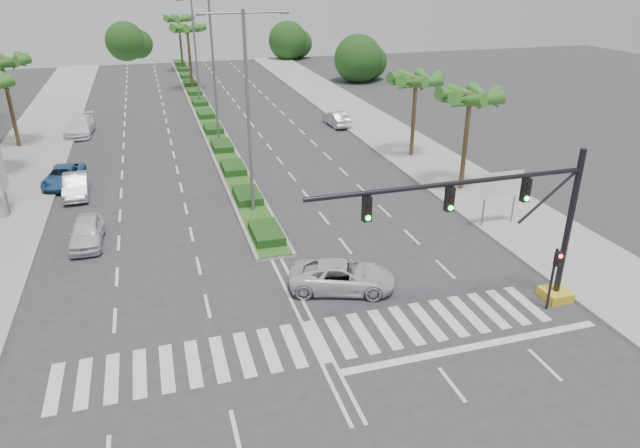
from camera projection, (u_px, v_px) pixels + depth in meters
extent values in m
plane|color=#333335|center=(317.00, 341.00, 23.39)|extent=(160.00, 160.00, 0.00)
cube|color=gray|center=(430.00, 162.00, 44.83)|extent=(6.00, 120.00, 0.15)
cube|color=gray|center=(4.00, 204.00, 36.84)|extent=(6.00, 120.00, 0.15)
cube|color=gray|center=(201.00, 107.00, 62.67)|extent=(2.20, 75.00, 0.20)
cube|color=#2D5E20|center=(201.00, 106.00, 62.62)|extent=(1.80, 75.00, 0.04)
cube|color=gold|center=(555.00, 294.00, 26.33)|extent=(1.20, 1.20, 0.45)
cylinder|color=black|center=(569.00, 226.00, 24.90)|extent=(0.28, 0.28, 7.00)
cylinder|color=black|center=(451.00, 184.00, 22.26)|extent=(12.00, 0.20, 0.20)
cylinder|color=black|center=(547.00, 197.00, 23.92)|extent=(2.53, 0.12, 2.15)
cube|color=black|center=(526.00, 190.00, 23.45)|extent=(0.32, 0.24, 1.00)
cylinder|color=#19E533|center=(527.00, 199.00, 23.46)|extent=(0.20, 0.06, 0.20)
cube|color=black|center=(450.00, 199.00, 22.53)|extent=(0.32, 0.24, 1.00)
cylinder|color=#19E533|center=(451.00, 208.00, 22.54)|extent=(0.20, 0.06, 0.20)
cube|color=black|center=(367.00, 209.00, 21.61)|extent=(0.32, 0.24, 1.00)
cylinder|color=#19E533|center=(368.00, 218.00, 21.62)|extent=(0.20, 0.06, 0.20)
cylinder|color=black|center=(552.00, 279.00, 25.04)|extent=(0.12, 0.12, 3.00)
cube|color=black|center=(558.00, 259.00, 24.46)|extent=(0.28, 0.22, 0.65)
cylinder|color=red|center=(561.00, 256.00, 24.27)|extent=(0.18, 0.05, 0.18)
cylinder|color=slate|center=(484.00, 206.00, 33.10)|extent=(0.10, 0.10, 2.80)
cylinder|color=slate|center=(514.00, 202.00, 33.62)|extent=(0.10, 0.10, 2.80)
cube|color=#0C6638|center=(502.00, 185.00, 32.87)|extent=(2.60, 0.08, 1.50)
cube|color=white|center=(502.00, 185.00, 32.83)|extent=(2.70, 0.02, 1.60)
cylinder|color=slate|center=(6.00, 195.00, 34.73)|extent=(0.12, 0.12, 2.80)
cube|color=white|center=(0.00, 170.00, 34.08)|extent=(0.18, 2.10, 2.70)
cube|color=#D8594C|center=(0.00, 170.00, 34.08)|extent=(0.12, 2.00, 2.60)
cylinder|color=brown|center=(10.00, 106.00, 47.29)|extent=(0.32, 0.32, 7.20)
sphere|color=brown|center=(1.00, 62.00, 45.85)|extent=(0.70, 0.70, 0.70)
cone|color=#2D6C22|center=(16.00, 63.00, 46.18)|extent=(0.90, 3.62, 1.50)
cone|color=#2D6C22|center=(12.00, 62.00, 46.83)|extent=(3.39, 2.96, 1.50)
cone|color=#2D6C22|center=(0.00, 62.00, 46.77)|extent=(3.73, 1.68, 1.50)
cone|color=#2D6C22|center=(8.00, 65.00, 45.32)|extent=(3.39, 2.96, 1.50)
cylinder|color=brown|center=(465.00, 144.00, 38.11)|extent=(0.32, 0.32, 6.50)
sphere|color=brown|center=(470.00, 97.00, 36.82)|extent=(0.70, 0.70, 0.70)
cone|color=#2D6C22|center=(485.00, 98.00, 37.15)|extent=(0.90, 3.62, 1.50)
cone|color=#2D6C22|center=(473.00, 95.00, 37.79)|extent=(3.39, 2.96, 1.50)
cone|color=#2D6C22|center=(458.00, 96.00, 37.73)|extent=(3.73, 1.68, 1.50)
cone|color=#2D6C22|center=(453.00, 98.00, 37.02)|extent=(2.38, 3.65, 1.50)
cone|color=#2D6C22|center=(460.00, 101.00, 36.18)|extent=(2.38, 3.65, 1.50)
cone|color=#2D6C22|center=(475.00, 102.00, 35.86)|extent=(3.73, 1.68, 1.50)
cone|color=#2D6C22|center=(487.00, 101.00, 36.29)|extent=(3.39, 2.96, 1.50)
cylinder|color=brown|center=(413.00, 119.00, 45.16)|extent=(0.32, 0.32, 6.20)
sphere|color=brown|center=(416.00, 81.00, 43.93)|extent=(0.70, 0.70, 0.70)
cone|color=#2D6C22|center=(429.00, 81.00, 44.26)|extent=(0.90, 3.62, 1.50)
cone|color=#2D6C22|center=(419.00, 80.00, 44.90)|extent=(3.39, 2.96, 1.50)
cone|color=#2D6C22|center=(407.00, 80.00, 44.84)|extent=(3.73, 1.68, 1.50)
cone|color=#2D6C22|center=(402.00, 81.00, 44.13)|extent=(2.38, 3.65, 1.50)
cone|color=#2D6C22|center=(407.00, 84.00, 43.29)|extent=(2.38, 3.65, 1.50)
cone|color=#2D6C22|center=(419.00, 84.00, 42.97)|extent=(3.73, 1.68, 1.50)
cone|color=#2D6C22|center=(429.00, 83.00, 43.40)|extent=(3.39, 2.96, 1.50)
cylinder|color=brown|center=(190.00, 60.00, 69.91)|extent=(0.32, 0.32, 7.50)
sphere|color=brown|center=(187.00, 29.00, 68.42)|extent=(0.70, 0.70, 0.70)
cone|color=#2D6C22|center=(196.00, 29.00, 68.75)|extent=(0.90, 3.62, 1.50)
cone|color=#2D6C22|center=(192.00, 29.00, 69.39)|extent=(3.39, 2.96, 1.50)
cone|color=#2D6C22|center=(184.00, 29.00, 69.33)|extent=(3.73, 1.68, 1.50)
cone|color=#2D6C22|center=(179.00, 29.00, 68.61)|extent=(2.38, 3.65, 1.50)
cone|color=#2D6C22|center=(179.00, 30.00, 67.78)|extent=(2.38, 3.65, 1.50)
cone|color=#2D6C22|center=(186.00, 30.00, 67.46)|extent=(3.73, 1.68, 1.50)
cone|color=#2D6C22|center=(194.00, 30.00, 67.89)|extent=(3.39, 2.96, 1.50)
cylinder|color=brown|center=(181.00, 46.00, 83.02)|extent=(0.32, 0.32, 7.50)
sphere|color=brown|center=(178.00, 19.00, 81.52)|extent=(0.70, 0.70, 0.70)
cone|color=#2D6C22|center=(186.00, 20.00, 81.85)|extent=(0.90, 3.62, 1.50)
cone|color=#2D6C22|center=(183.00, 19.00, 82.49)|extent=(3.39, 2.96, 1.50)
cone|color=#2D6C22|center=(176.00, 19.00, 82.44)|extent=(3.73, 1.68, 1.50)
cone|color=#2D6C22|center=(171.00, 20.00, 81.72)|extent=(2.38, 3.65, 1.50)
cone|color=#2D6C22|center=(172.00, 20.00, 80.89)|extent=(2.38, 3.65, 1.50)
cone|color=#2D6C22|center=(177.00, 20.00, 80.56)|extent=(3.73, 1.68, 1.50)
cone|color=#2D6C22|center=(184.00, 20.00, 80.99)|extent=(3.39, 2.96, 1.50)
cylinder|color=slate|center=(249.00, 119.00, 33.17)|extent=(0.20, 0.20, 12.00)
cylinder|color=slate|center=(221.00, 13.00, 30.48)|extent=(2.40, 0.10, 0.10)
cylinder|color=slate|center=(265.00, 12.00, 31.11)|extent=(2.40, 0.10, 0.10)
cube|color=slate|center=(200.00, 15.00, 30.21)|extent=(0.50, 0.25, 0.12)
cube|color=slate|center=(285.00, 13.00, 31.42)|extent=(0.50, 0.25, 0.12)
cylinder|color=slate|center=(214.00, 74.00, 47.15)|extent=(0.20, 0.20, 12.00)
cube|color=slate|center=(179.00, 0.00, 44.19)|extent=(0.50, 0.25, 0.12)
cylinder|color=slate|center=(195.00, 50.00, 61.13)|extent=(0.20, 0.20, 12.00)
imported|color=silver|center=(87.00, 232.00, 31.39)|extent=(1.79, 4.26, 1.44)
imported|color=#AEAEB3|center=(76.00, 185.00, 38.14)|extent=(1.74, 4.45, 1.44)
imported|color=#305D94|center=(64.00, 176.00, 40.01)|extent=(2.85, 5.04, 1.33)
imported|color=white|center=(80.00, 126.00, 52.25)|extent=(2.66, 5.68, 1.60)
imported|color=silver|center=(342.00, 276.00, 26.92)|extent=(5.50, 3.82, 1.39)
imported|color=#B8B8BD|center=(337.00, 119.00, 55.19)|extent=(1.71, 4.35, 1.41)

